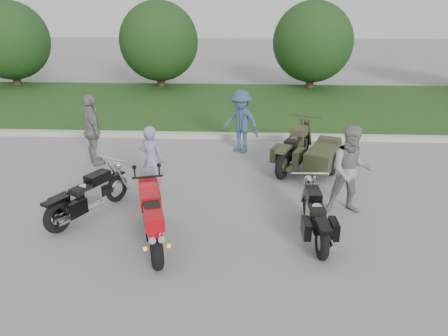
{
  "coord_description": "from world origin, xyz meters",
  "views": [
    {
      "loc": [
        1.02,
        -7.05,
        4.19
      ],
      "look_at": [
        0.59,
        1.46,
        0.8
      ],
      "focal_mm": 35.0,
      "sensor_mm": 36.0,
      "label": 1
    }
  ],
  "objects_px": {
    "sportbike_red": "(152,217)",
    "cruiser_left": "(86,198)",
    "person_stripe": "(152,160)",
    "cruiser_sidecar": "(310,154)",
    "person_back": "(92,130)",
    "cruiser_right": "(316,218)",
    "person_grey": "(351,170)",
    "person_denim": "(241,122)"
  },
  "relations": [
    {
      "from": "person_grey",
      "to": "person_back",
      "type": "distance_m",
      "value": 6.55
    },
    {
      "from": "person_back",
      "to": "sportbike_red",
      "type": "bearing_deg",
      "value": 176.21
    },
    {
      "from": "sportbike_red",
      "to": "person_denim",
      "type": "relative_size",
      "value": 1.16
    },
    {
      "from": "sportbike_red",
      "to": "person_stripe",
      "type": "height_order",
      "value": "person_stripe"
    },
    {
      "from": "cruiser_right",
      "to": "person_grey",
      "type": "relative_size",
      "value": 1.14
    },
    {
      "from": "cruiser_sidecar",
      "to": "person_denim",
      "type": "height_order",
      "value": "person_denim"
    },
    {
      "from": "cruiser_right",
      "to": "person_denim",
      "type": "xyz_separation_m",
      "value": [
        -1.43,
        4.7,
        0.47
      ]
    },
    {
      "from": "cruiser_right",
      "to": "person_denim",
      "type": "distance_m",
      "value": 4.94
    },
    {
      "from": "cruiser_left",
      "to": "person_stripe",
      "type": "height_order",
      "value": "person_stripe"
    },
    {
      "from": "cruiser_right",
      "to": "person_denim",
      "type": "relative_size",
      "value": 1.19
    },
    {
      "from": "sportbike_red",
      "to": "person_stripe",
      "type": "relative_size",
      "value": 1.31
    },
    {
      "from": "person_stripe",
      "to": "person_back",
      "type": "height_order",
      "value": "person_back"
    },
    {
      "from": "person_denim",
      "to": "person_stripe",
      "type": "bearing_deg",
      "value": -92.73
    },
    {
      "from": "cruiser_left",
      "to": "person_denim",
      "type": "bearing_deg",
      "value": 81.85
    },
    {
      "from": "sportbike_red",
      "to": "cruiser_sidecar",
      "type": "distance_m",
      "value": 4.96
    },
    {
      "from": "cruiser_right",
      "to": "person_stripe",
      "type": "height_order",
      "value": "person_stripe"
    },
    {
      "from": "cruiser_sidecar",
      "to": "person_back",
      "type": "xyz_separation_m",
      "value": [
        -5.59,
        0.22,
        0.47
      ]
    },
    {
      "from": "cruiser_right",
      "to": "cruiser_sidecar",
      "type": "height_order",
      "value": "cruiser_sidecar"
    },
    {
      "from": "person_grey",
      "to": "person_stripe",
      "type": "bearing_deg",
      "value": 169.8
    },
    {
      "from": "cruiser_left",
      "to": "cruiser_right",
      "type": "distance_m",
      "value": 4.5
    },
    {
      "from": "cruiser_sidecar",
      "to": "person_stripe",
      "type": "height_order",
      "value": "person_stripe"
    },
    {
      "from": "person_back",
      "to": "person_grey",
      "type": "bearing_deg",
      "value": -146.39
    },
    {
      "from": "cruiser_left",
      "to": "cruiser_right",
      "type": "bearing_deg",
      "value": 20.62
    },
    {
      "from": "person_stripe",
      "to": "person_grey",
      "type": "bearing_deg",
      "value": -168.94
    },
    {
      "from": "cruiser_sidecar",
      "to": "person_denim",
      "type": "xyz_separation_m",
      "value": [
        -1.78,
        1.38,
        0.43
      ]
    },
    {
      "from": "sportbike_red",
      "to": "cruiser_left",
      "type": "height_order",
      "value": "sportbike_red"
    },
    {
      "from": "cruiser_sidecar",
      "to": "sportbike_red",
      "type": "bearing_deg",
      "value": -107.44
    },
    {
      "from": "cruiser_right",
      "to": "person_denim",
      "type": "bearing_deg",
      "value": 104.94
    },
    {
      "from": "cruiser_right",
      "to": "person_stripe",
      "type": "xyz_separation_m",
      "value": [
        -3.36,
        1.83,
        0.37
      ]
    },
    {
      "from": "cruiser_left",
      "to": "cruiser_sidecar",
      "type": "relative_size",
      "value": 0.82
    },
    {
      "from": "cruiser_right",
      "to": "cruiser_sidecar",
      "type": "xyz_separation_m",
      "value": [
        0.34,
        3.32,
        0.04
      ]
    },
    {
      "from": "person_grey",
      "to": "person_denim",
      "type": "distance_m",
      "value": 4.26
    },
    {
      "from": "cruiser_left",
      "to": "person_stripe",
      "type": "relative_size",
      "value": 1.25
    },
    {
      "from": "person_back",
      "to": "person_stripe",
      "type": "bearing_deg",
      "value": -166.57
    },
    {
      "from": "sportbike_red",
      "to": "person_back",
      "type": "height_order",
      "value": "person_back"
    },
    {
      "from": "cruiser_left",
      "to": "person_grey",
      "type": "xyz_separation_m",
      "value": [
        5.28,
        0.5,
        0.5
      ]
    },
    {
      "from": "cruiser_left",
      "to": "person_grey",
      "type": "distance_m",
      "value": 5.33
    },
    {
      "from": "person_stripe",
      "to": "person_denim",
      "type": "xyz_separation_m",
      "value": [
        1.93,
        2.87,
        0.1
      ]
    },
    {
      "from": "sportbike_red",
      "to": "cruiser_left",
      "type": "bearing_deg",
      "value": 130.7
    },
    {
      "from": "cruiser_left",
      "to": "cruiser_sidecar",
      "type": "height_order",
      "value": "cruiser_sidecar"
    },
    {
      "from": "cruiser_left",
      "to": "person_grey",
      "type": "bearing_deg",
      "value": 33.61
    },
    {
      "from": "person_stripe",
      "to": "person_denim",
      "type": "height_order",
      "value": "person_denim"
    }
  ]
}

